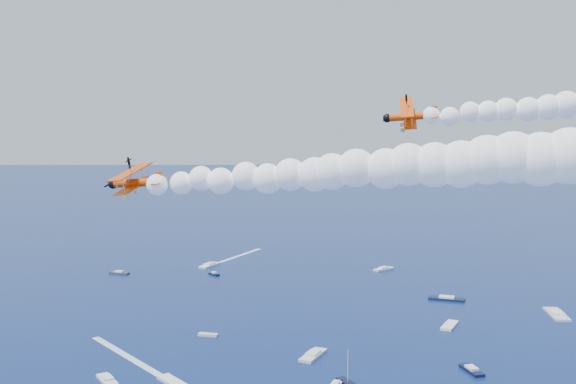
% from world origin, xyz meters
% --- Properties ---
extents(biplane_lead, '(9.38, 11.33, 8.53)m').
position_xyz_m(biplane_lead, '(16.20, 28.20, 59.21)').
color(biplane_lead, '#F04705').
extents(biplane_trail, '(8.06, 9.35, 6.92)m').
position_xyz_m(biplane_trail, '(-10.72, -1.60, 51.25)').
color(biplane_trail, '#E14404').
extents(smoke_trail_trail, '(52.83, 11.08, 9.69)m').
position_xyz_m(smoke_trail_trail, '(15.65, -0.18, 53.23)').
color(smoke_trail_trail, white).
extents(spectator_boats, '(227.20, 173.18, 0.70)m').
position_xyz_m(spectator_boats, '(-0.38, 109.89, 0.35)').
color(spectator_boats, white).
rests_on(spectator_boats, ground).
extents(boat_wakes, '(69.64, 193.18, 0.04)m').
position_xyz_m(boat_wakes, '(-63.22, 106.49, 0.03)').
color(boat_wakes, white).
rests_on(boat_wakes, ground).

